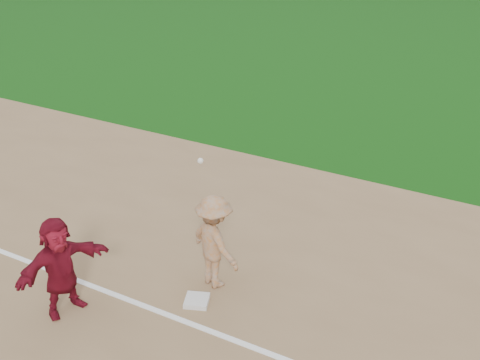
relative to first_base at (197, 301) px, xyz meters
The scene contains 5 objects.
ground 0.42m from the first_base, 125.24° to the left, with size 160.00×160.00×0.00m, color #10460D.
foul_line 0.52m from the first_base, 117.08° to the right, with size 60.00×0.10×0.01m, color white.
first_base is the anchor object (origin of this frame).
base_runner 2.14m from the first_base, 146.75° to the right, with size 1.49×0.48×1.61m, color maroon.
first_base_play 0.96m from the first_base, 90.64° to the left, with size 1.18×0.94×2.21m.
Camera 1 is at (4.44, -6.59, 6.01)m, focal length 45.00 mm.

